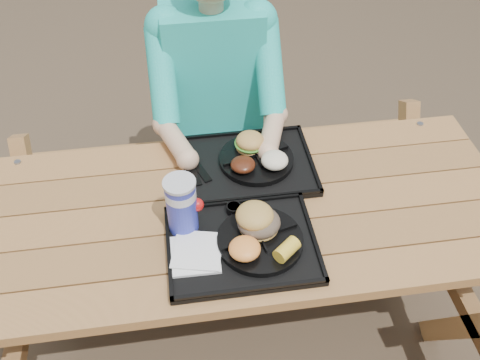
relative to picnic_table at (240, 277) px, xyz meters
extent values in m
plane|color=#999999|center=(0.00, 0.00, -0.38)|extent=(60.00, 60.00, 0.00)
cube|color=black|center=(-0.02, -0.16, 0.39)|extent=(0.45, 0.35, 0.02)
cube|color=black|center=(0.06, 0.19, 0.39)|extent=(0.45, 0.35, 0.02)
cylinder|color=black|center=(0.04, -0.16, 0.41)|extent=(0.26, 0.26, 0.02)
cylinder|color=black|center=(0.09, 0.20, 0.41)|extent=(0.26, 0.26, 0.02)
cube|color=white|center=(-0.16, -0.19, 0.40)|extent=(0.15, 0.15, 0.02)
cylinder|color=#151FA3|center=(-0.19, -0.07, 0.49)|extent=(0.09, 0.09, 0.19)
cylinder|color=#320805|center=(-0.02, -0.03, 0.41)|extent=(0.05, 0.05, 0.03)
cylinder|color=yellow|center=(0.03, -0.05, 0.41)|extent=(0.06, 0.06, 0.03)
ellipsoid|color=#FF9F43|center=(-0.02, -0.22, 0.44)|extent=(0.09, 0.09, 0.05)
cube|color=black|center=(-0.11, 0.19, 0.40)|extent=(0.08, 0.15, 0.01)
ellipsoid|color=#491D0E|center=(0.03, 0.14, 0.43)|extent=(0.08, 0.08, 0.04)
ellipsoid|color=white|center=(0.14, 0.14, 0.44)|extent=(0.09, 0.09, 0.05)
camera|label=1|loc=(-0.17, -1.17, 1.65)|focal=40.00mm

